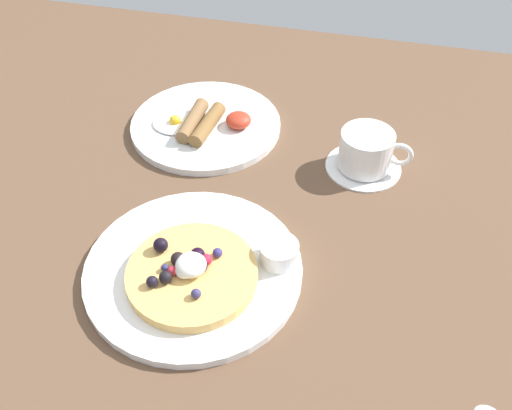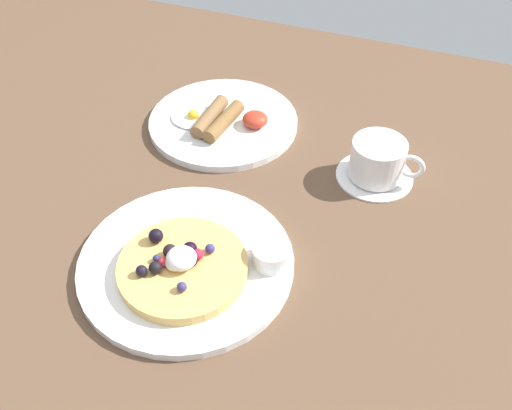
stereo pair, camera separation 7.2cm
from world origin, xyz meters
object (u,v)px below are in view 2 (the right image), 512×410
object	(u,v)px
pancake_plate	(186,263)
breakfast_plate	(223,122)
syrup_ramekin	(271,254)
coffee_cup	(379,159)
coffee_saucer	(374,175)

from	to	relation	value
pancake_plate	breakfast_plate	xyz separation A→B (m)	(-0.08, 0.31, 0.00)
syrup_ramekin	coffee_cup	world-z (taller)	coffee_cup
pancake_plate	breakfast_plate	size ratio (longest dim) A/B	1.12
pancake_plate	coffee_saucer	xyz separation A→B (m)	(0.20, 0.27, -0.00)
pancake_plate	coffee_saucer	distance (m)	0.34
breakfast_plate	coffee_saucer	world-z (taller)	breakfast_plate
coffee_saucer	breakfast_plate	bearing A→B (deg)	171.64
coffee_cup	syrup_ramekin	bearing A→B (deg)	-111.20
breakfast_plate	coffee_saucer	bearing A→B (deg)	-8.36
syrup_ramekin	coffee_saucer	world-z (taller)	syrup_ramekin
breakfast_plate	coffee_cup	xyz separation A→B (m)	(0.28, -0.04, 0.03)
pancake_plate	breakfast_plate	world-z (taller)	same
coffee_saucer	syrup_ramekin	bearing A→B (deg)	-110.86
breakfast_plate	coffee_cup	distance (m)	0.28
coffee_cup	breakfast_plate	bearing A→B (deg)	171.67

